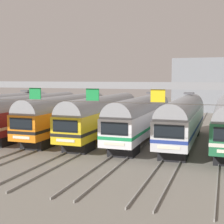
% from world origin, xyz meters
% --- Properties ---
extents(ground_plane, '(160.00, 160.00, 0.00)m').
position_xyz_m(ground_plane, '(0.00, 0.00, 0.00)').
color(ground_plane, gray).
extents(track_bed, '(27.51, 70.00, 0.15)m').
position_xyz_m(track_bed, '(-0.00, 17.00, 0.07)').
color(track_bed, gray).
rests_on(track_bed, ground).
extents(commuter_train_stainless, '(2.88, 18.06, 5.05)m').
position_xyz_m(commuter_train_stainless, '(-13.00, -0.00, 2.69)').
color(commuter_train_stainless, '#B2B5BA').
rests_on(commuter_train_stainless, ground).
extents(commuter_train_maroon, '(2.88, 18.06, 4.77)m').
position_xyz_m(commuter_train_maroon, '(-8.67, -0.01, 2.69)').
color(commuter_train_maroon, maroon).
rests_on(commuter_train_maroon, ground).
extents(commuter_train_orange, '(2.88, 18.06, 4.77)m').
position_xyz_m(commuter_train_orange, '(-4.33, -0.01, 2.69)').
color(commuter_train_orange, orange).
rests_on(commuter_train_orange, ground).
extents(commuter_train_yellow, '(2.88, 18.06, 4.77)m').
position_xyz_m(commuter_train_yellow, '(0.00, -0.01, 2.69)').
color(commuter_train_yellow, gold).
rests_on(commuter_train_yellow, ground).
extents(commuter_train_white, '(2.88, 18.06, 5.05)m').
position_xyz_m(commuter_train_white, '(4.33, -0.00, 2.69)').
color(commuter_train_white, white).
rests_on(commuter_train_white, ground).
extents(commuter_train_silver, '(2.88, 18.06, 5.05)m').
position_xyz_m(commuter_train_silver, '(8.67, -0.00, 2.69)').
color(commuter_train_silver, silver).
rests_on(commuter_train_silver, ground).
extents(catenary_gantry, '(31.24, 0.44, 6.97)m').
position_xyz_m(catenary_gantry, '(0.00, -13.50, 5.46)').
color(catenary_gantry, gray).
rests_on(catenary_gantry, ground).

